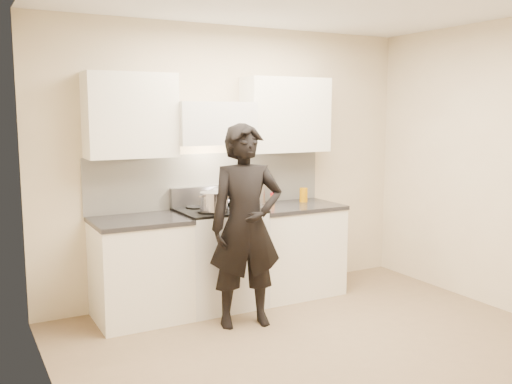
% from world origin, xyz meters
% --- Properties ---
extents(ground_plane, '(4.00, 4.00, 0.00)m').
position_xyz_m(ground_plane, '(0.00, 0.00, 0.00)').
color(ground_plane, '#7E664B').
extents(room_shell, '(4.04, 3.54, 2.70)m').
position_xyz_m(room_shell, '(-0.06, 0.37, 1.60)').
color(room_shell, beige).
rests_on(room_shell, ground).
extents(stove, '(0.76, 0.65, 0.96)m').
position_xyz_m(stove, '(-0.30, 1.42, 0.47)').
color(stove, silver).
rests_on(stove, ground).
extents(counter_right, '(0.92, 0.67, 0.92)m').
position_xyz_m(counter_right, '(0.53, 1.43, 0.46)').
color(counter_right, white).
rests_on(counter_right, ground).
extents(counter_left, '(0.82, 0.67, 0.92)m').
position_xyz_m(counter_left, '(-1.08, 1.43, 0.46)').
color(counter_left, white).
rests_on(counter_left, ground).
extents(wok, '(0.35, 0.43, 0.28)m').
position_xyz_m(wok, '(-0.18, 1.57, 1.05)').
color(wok, '#A3A1B1').
rests_on(wok, stove).
extents(stock_pot, '(0.35, 0.34, 0.17)m').
position_xyz_m(stock_pot, '(-0.42, 1.28, 1.05)').
color(stock_pot, '#A3A1B1').
rests_on(stock_pot, stove).
extents(utensil_crock, '(0.14, 0.14, 0.36)m').
position_xyz_m(utensil_crock, '(0.26, 1.67, 1.03)').
color(utensil_crock, '#97979F').
rests_on(utensil_crock, counter_right).
extents(spice_jar, '(0.05, 0.05, 0.11)m').
position_xyz_m(spice_jar, '(0.40, 1.61, 0.97)').
color(spice_jar, orange).
rests_on(spice_jar, counter_right).
extents(oil_glass, '(0.08, 0.08, 0.15)m').
position_xyz_m(oil_glass, '(0.72, 1.53, 0.99)').
color(oil_glass, '#B87504').
rests_on(oil_glass, counter_right).
extents(person, '(0.72, 0.55, 1.76)m').
position_xyz_m(person, '(-0.31, 0.85, 0.88)').
color(person, black).
rests_on(person, ground).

